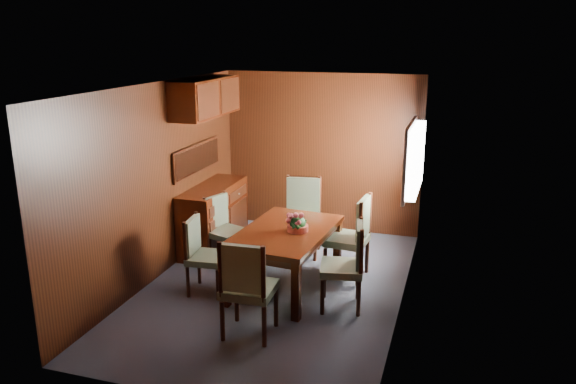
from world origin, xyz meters
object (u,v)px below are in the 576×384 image
(chair_right_near, at_px, (349,261))
(flower_centerpiece, at_px, (298,221))
(sideboard, at_px, (214,217))
(dining_table, at_px, (285,238))
(chair_left_near, at_px, (201,251))
(chair_head, at_px, (246,284))

(chair_right_near, height_order, flower_centerpiece, chair_right_near)
(sideboard, distance_m, dining_table, 1.67)
(chair_left_near, bearing_deg, chair_right_near, 87.62)
(dining_table, xyz_separation_m, chair_right_near, (0.82, -0.29, -0.07))
(sideboard, bearing_deg, chair_left_near, -71.02)
(chair_right_near, bearing_deg, flower_centerpiece, 55.91)
(dining_table, height_order, flower_centerpiece, flower_centerpiece)
(chair_left_near, xyz_separation_m, chair_head, (0.89, -0.83, 0.07))
(dining_table, xyz_separation_m, chair_left_near, (-0.90, -0.40, -0.12))
(chair_left_near, relative_size, flower_centerpiece, 3.48)
(sideboard, xyz_separation_m, chair_right_near, (2.18, -1.24, 0.10))
(flower_centerpiece, bearing_deg, chair_head, -97.70)
(flower_centerpiece, bearing_deg, chair_right_near, -22.95)
(sideboard, relative_size, chair_right_near, 1.41)
(sideboard, relative_size, flower_centerpiece, 5.30)
(flower_centerpiece, bearing_deg, sideboard, 147.87)
(chair_left_near, relative_size, chair_head, 0.87)
(chair_left_near, height_order, chair_right_near, chair_right_near)
(chair_right_near, xyz_separation_m, flower_centerpiece, (-0.66, 0.28, 0.30))
(flower_centerpiece, bearing_deg, chair_left_near, -159.42)
(chair_left_near, bearing_deg, sideboard, -167.23)
(dining_table, distance_m, chair_right_near, 0.87)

